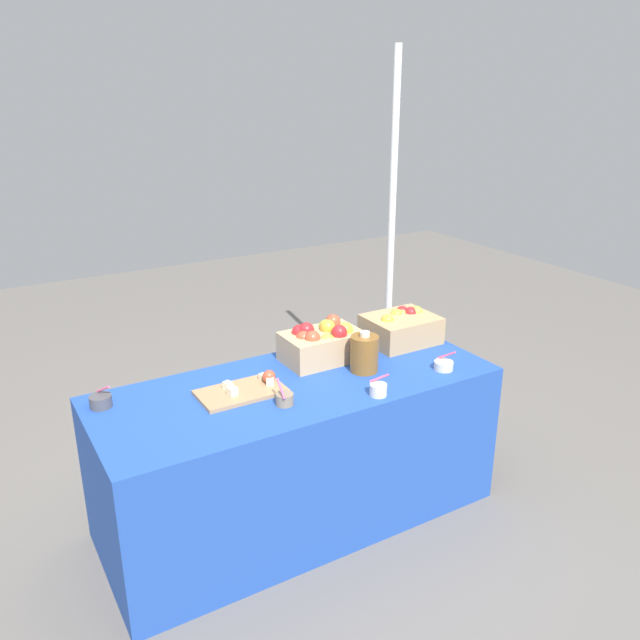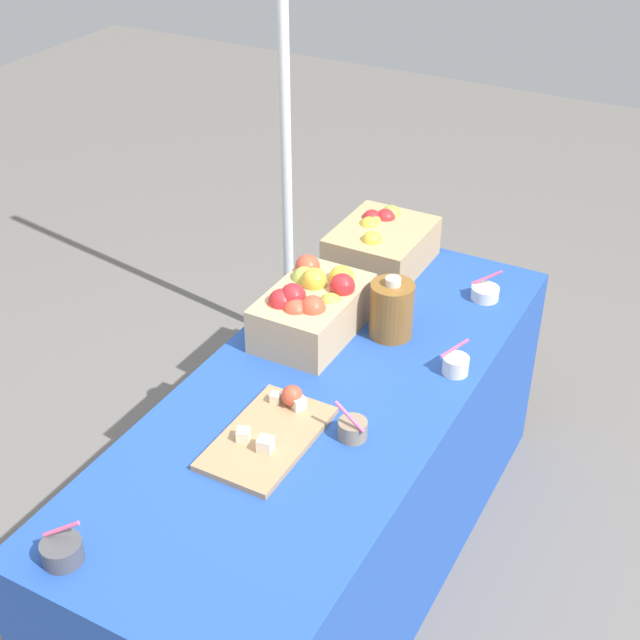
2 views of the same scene
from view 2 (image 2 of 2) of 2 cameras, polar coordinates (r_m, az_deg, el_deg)
The scene contains 11 objects.
ground_plane at distance 3.07m, azimuth 0.29°, elevation -15.43°, with size 10.00×10.00×0.00m, color slate.
table at distance 2.80m, azimuth 0.31°, elevation -10.41°, with size 1.90×0.76×0.74m, color #234CAD.
apple_crate_left at distance 3.14m, azimuth 3.95°, elevation 4.87°, with size 0.37×0.30×0.18m.
apple_crate_middle at distance 2.75m, azimuth -0.53°, elevation 0.83°, with size 0.39×0.25×0.21m.
cutting_board_front at distance 2.39m, azimuth -3.19°, elevation -7.17°, with size 0.39×0.22×0.08m.
sample_bowl_near at distance 3.01m, azimuth 10.55°, elevation 1.74°, with size 0.09×0.10×0.10m.
sample_bowl_mid at distance 2.64m, azimuth 8.70°, elevation -2.85°, with size 0.08×0.08×0.11m.
sample_bowl_far at distance 2.38m, azimuth 2.11°, elevation -7.00°, with size 0.08×0.10×0.11m.
sample_bowl_extra at distance 2.15m, azimuth -16.22°, elevation -14.04°, with size 0.10×0.10×0.11m.
cider_jug at distance 2.75m, azimuth 4.62°, elevation 0.69°, with size 0.14×0.14×0.20m.
tent_pole at distance 3.56m, azimuth -2.27°, elevation 14.02°, with size 0.04×0.04×2.28m, color white.
Camera 2 is at (-1.80, -0.96, 2.30)m, focal length 49.86 mm.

